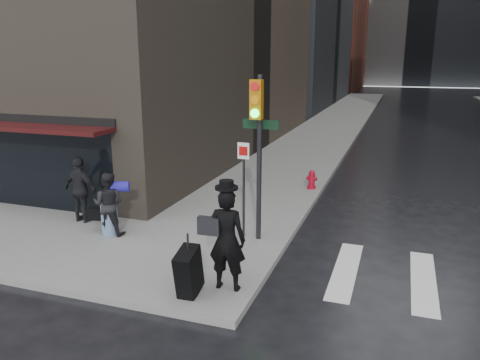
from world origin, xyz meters
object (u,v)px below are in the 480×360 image
object	(u,v)px
fire_hydrant	(312,180)
man_overcoat	(219,245)
traffic_light	(257,137)
man_greycoat	(81,190)
man_jeans	(108,204)

from	to	relation	value
fire_hydrant	man_overcoat	bearing A→B (deg)	-92.45
traffic_light	man_greycoat	bearing A→B (deg)	-172.67
man_jeans	man_greycoat	size ratio (longest dim) A/B	0.90
traffic_light	fire_hydrant	distance (m)	5.57
fire_hydrant	man_greycoat	bearing A→B (deg)	-134.68
man_overcoat	man_jeans	xyz separation A→B (m)	(-3.71, 1.82, -0.12)
man_jeans	fire_hydrant	xyz separation A→B (m)	(4.04, 5.93, -0.52)
man_greycoat	fire_hydrant	world-z (taller)	man_greycoat
man_overcoat	traffic_light	xyz separation A→B (m)	(-0.10, 2.69, 1.64)
man_jeans	man_greycoat	world-z (taller)	man_greycoat
man_jeans	man_greycoat	bearing A→B (deg)	-37.44
traffic_light	man_jeans	bearing A→B (deg)	-162.57
man_overcoat	man_greycoat	distance (m)	5.51
traffic_light	fire_hydrant	size ratio (longest dim) A/B	6.16
man_greycoat	man_jeans	bearing A→B (deg)	162.81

